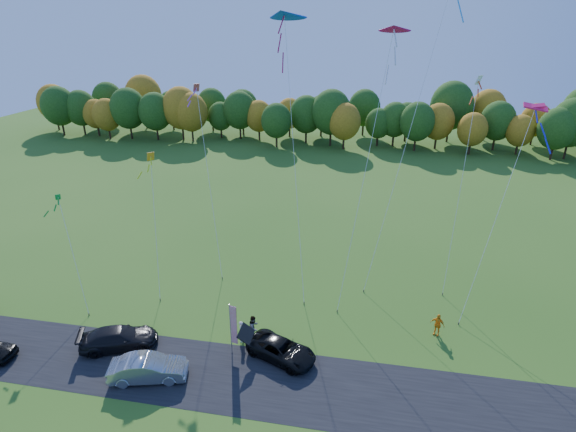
% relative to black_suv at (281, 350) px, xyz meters
% --- Properties ---
extents(ground, '(160.00, 160.00, 0.00)m').
position_rel_black_suv_xyz_m(ground, '(-0.97, 1.67, -0.66)').
color(ground, '#2C5817').
extents(asphalt_strip, '(90.00, 6.00, 0.01)m').
position_rel_black_suv_xyz_m(asphalt_strip, '(-0.97, -2.33, -0.66)').
color(asphalt_strip, black).
rests_on(asphalt_strip, ground).
extents(tree_line, '(116.00, 12.00, 10.00)m').
position_rel_black_suv_xyz_m(tree_line, '(-0.97, 56.67, -0.66)').
color(tree_line, '#1E4711').
rests_on(tree_line, ground).
extents(black_suv, '(5.25, 3.88, 1.32)m').
position_rel_black_suv_xyz_m(black_suv, '(0.00, 0.00, 0.00)').
color(black_suv, black).
rests_on(black_suv, ground).
extents(silver_sedan, '(5.05, 2.83, 1.57)m').
position_rel_black_suv_xyz_m(silver_sedan, '(-7.82, -3.35, 0.13)').
color(silver_sedan, '#A0A0A4').
rests_on(silver_sedan, ground).
extents(dark_truck_a, '(5.55, 3.90, 1.49)m').
position_rel_black_suv_xyz_m(dark_truck_a, '(-11.19, -0.94, 0.08)').
color(dark_truck_a, black).
rests_on(dark_truck_a, ground).
extents(person_tailgate_a, '(0.51, 0.65, 1.59)m').
position_rel_black_suv_xyz_m(person_tailgate_a, '(-3.04, 1.23, 0.13)').
color(person_tailgate_a, beige).
rests_on(person_tailgate_a, ground).
extents(person_tailgate_b, '(0.93, 1.06, 1.83)m').
position_rel_black_suv_xyz_m(person_tailgate_b, '(-2.31, 1.67, 0.25)').
color(person_tailgate_b, gray).
rests_on(person_tailgate_b, ground).
extents(person_east, '(1.09, 0.80, 1.73)m').
position_rel_black_suv_xyz_m(person_east, '(10.46, 4.42, 0.20)').
color(person_east, orange).
rests_on(person_east, ground).
extents(feather_flag, '(0.51, 0.16, 3.91)m').
position_rel_black_suv_xyz_m(feather_flag, '(-3.21, -0.14, 1.72)').
color(feather_flag, '#999999').
rests_on(feather_flag, ground).
extents(kite_delta_blue, '(5.19, 11.19, 23.12)m').
position_rel_black_suv_xyz_m(kite_delta_blue, '(-1.22, 11.49, 10.46)').
color(kite_delta_blue, '#4C3F33').
rests_on(kite_delta_blue, ground).
extents(kite_parafoil_orange, '(7.22, 12.29, 24.49)m').
position_rel_black_suv_xyz_m(kite_parafoil_orange, '(7.95, 14.93, 11.40)').
color(kite_parafoil_orange, '#4C3F33').
rests_on(kite_parafoil_orange, ground).
extents(kite_delta_red, '(4.05, 10.24, 21.60)m').
position_rel_black_suv_xyz_m(kite_delta_red, '(4.67, 10.58, 9.84)').
color(kite_delta_red, '#4C3F33').
rests_on(kite_delta_red, ground).
extents(kite_parafoil_rainbow, '(6.60, 8.90, 15.37)m').
position_rel_black_suv_xyz_m(kite_parafoil_rainbow, '(14.66, 10.06, 6.84)').
color(kite_parafoil_rainbow, '#4C3F33').
rests_on(kite_parafoil_rainbow, ground).
extents(kite_diamond_yellow, '(2.34, 5.21, 11.39)m').
position_rel_black_suv_xyz_m(kite_diamond_yellow, '(-11.77, 7.07, 4.83)').
color(kite_diamond_yellow, '#4C3F33').
rests_on(kite_diamond_yellow, ground).
extents(kite_diamond_green, '(3.91, 4.11, 8.62)m').
position_rel_black_suv_xyz_m(kite_diamond_green, '(-17.14, 3.75, 3.51)').
color(kite_diamond_green, '#4C3F33').
rests_on(kite_diamond_green, ground).
extents(kite_diamond_white, '(2.05, 6.79, 17.16)m').
position_rel_black_suv_xyz_m(kite_diamond_white, '(12.28, 12.85, 7.74)').
color(kite_diamond_white, '#4C3F33').
rests_on(kite_diamond_white, ground).
extents(kite_diamond_pink, '(4.32, 7.38, 15.99)m').
position_rel_black_suv_xyz_m(kite_diamond_pink, '(-8.88, 12.25, 7.08)').
color(kite_diamond_pink, '#4C3F33').
rests_on(kite_diamond_pink, ground).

